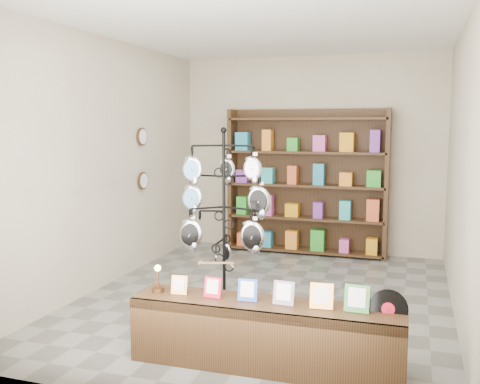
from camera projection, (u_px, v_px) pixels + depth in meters
The scene contains 6 objects.
ground at pixel (266, 298), 6.08m from camera, with size 5.00×5.00×0.00m, color slate.
room_envelope at pixel (267, 135), 5.85m from camera, with size 5.00×5.00×5.00m.
display_tree at pixel (224, 207), 5.47m from camera, with size 1.00×0.96×1.93m.
front_shelf at pixel (265, 335), 4.31m from camera, with size 2.20×0.49×0.77m.
back_shelving at pixel (307, 187), 8.11m from camera, with size 2.42×0.36×2.20m.
wall_clocks at pixel (142, 159), 7.26m from camera, with size 0.03×0.24×0.84m.
Camera 1 is at (1.57, -5.68, 1.94)m, focal length 40.00 mm.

